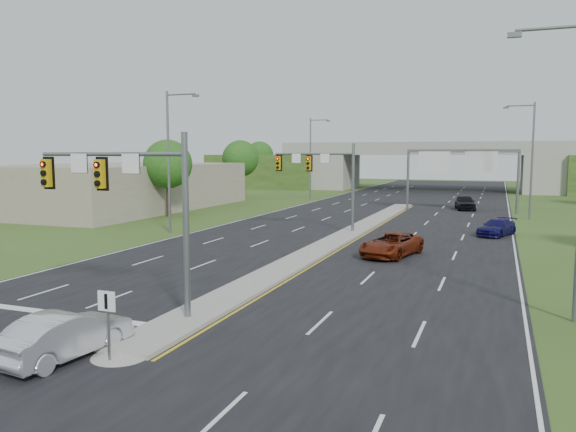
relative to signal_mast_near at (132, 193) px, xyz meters
The scene contains 22 objects.
ground 5.24m from the signal_mast_near, ahead, with size 240.00×240.00×0.00m, color #304619.
road 35.46m from the signal_mast_near, 86.31° to the left, with size 24.00×160.00×0.02m, color black.
median 23.64m from the signal_mast_near, 84.40° to the left, with size 2.00×54.00×0.16m, color gray.
median_nose 6.48m from the signal_mast_near, 60.04° to the right, with size 2.00×2.00×0.16m, color gray.
lane_markings 29.41m from the signal_mast_near, 86.72° to the left, with size 23.72×160.00×0.01m.
signal_mast_near is the anchor object (origin of this frame).
signal_mast_far 25.00m from the signal_mast_near, 90.00° to the left, with size 6.62×0.60×7.00m.
keep_right_sign 5.94m from the signal_mast_near, 63.06° to the right, with size 0.60×0.13×2.20m.
sign_gantry 45.88m from the signal_mast_near, 78.75° to the left, with size 11.58×0.44×6.67m.
overpass 80.11m from the signal_mast_near, 88.38° to the left, with size 80.00×14.00×8.10m.
lightpole_l_mid 22.95m from the signal_mast_near, 118.79° to the left, with size 2.85×0.25×11.00m.
lightpole_l_far 56.19m from the signal_mast_near, 101.33° to the left, with size 2.85×0.25×11.00m.
lightpole_r_far 43.01m from the signal_mast_near, 68.78° to the left, with size 2.85×0.25×11.00m.
tree_l_near 34.92m from the signal_mast_near, 120.53° to the left, with size 4.80×4.80×7.60m.
tree_l_mid 59.21m from the signal_mast_near, 111.54° to the left, with size 5.20×5.20×8.12m.
tree_back_a 100.64m from the signal_mast_near, 110.80° to the left, with size 6.00×6.00×8.85m.
tree_back_b 96.56m from the signal_mast_near, 103.01° to the left, with size 5.60×5.60×8.32m.
commercial_building 44.77m from the signal_mast_near, 128.34° to the left, with size 18.00×30.00×5.00m, color gray.
car_silver 6.11m from the signal_mast_near, 80.51° to the right, with size 1.52×4.35×1.43m, color #BABBC2.
car_far_a 17.94m from the signal_mast_near, 66.58° to the left, with size 2.39×5.19×1.44m, color #611B09.
car_far_b 30.57m from the signal_mast_near, 64.79° to the left, with size 1.76×4.34×1.26m, color #0D0A41.
car_far_c 48.46m from the signal_mast_near, 78.68° to the left, with size 1.91×4.76×1.62m, color black.
Camera 1 is at (10.69, -17.74, 6.22)m, focal length 35.00 mm.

